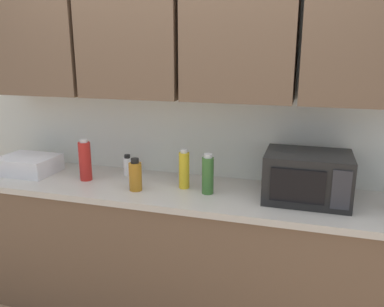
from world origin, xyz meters
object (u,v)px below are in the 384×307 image
at_px(dish_rack, 29,165).
at_px(bottle_green_oil, 208,175).
at_px(bottle_white_jar, 128,166).
at_px(bottle_yellow_mustard, 184,170).
at_px(bottle_amber_vinegar, 135,176).
at_px(bottle_red_sauce, 85,161).
at_px(microwave, 307,177).

bearing_deg(dish_rack, bottle_green_oil, -1.48).
bearing_deg(dish_rack, bottle_white_jar, 12.48).
bearing_deg(bottle_yellow_mustard, bottle_amber_vinegar, -154.79).
bearing_deg(bottle_red_sauce, bottle_yellow_mustard, 3.46).
distance_m(bottle_yellow_mustard, bottle_white_jar, 0.48).
relative_size(bottle_red_sauce, bottle_green_oil, 1.13).
height_order(microwave, bottle_white_jar, microwave).
relative_size(dish_rack, bottle_amber_vinegar, 1.85).
relative_size(bottle_amber_vinegar, bottle_yellow_mustard, 0.82).
bearing_deg(bottle_white_jar, bottle_green_oil, -16.77).
bearing_deg(dish_rack, bottle_amber_vinegar, -7.16).
distance_m(bottle_amber_vinegar, bottle_white_jar, 0.32).
distance_m(dish_rack, bottle_white_jar, 0.71).
height_order(dish_rack, bottle_yellow_mustard, bottle_yellow_mustard).
distance_m(bottle_amber_vinegar, bottle_yellow_mustard, 0.31).
relative_size(bottle_amber_vinegar, bottle_white_jar, 1.40).
height_order(bottle_amber_vinegar, bottle_red_sauce, bottle_red_sauce).
xyz_separation_m(bottle_green_oil, bottle_yellow_mustard, (-0.17, 0.05, -0.00)).
height_order(microwave, bottle_yellow_mustard, microwave).
height_order(microwave, bottle_green_oil, microwave).
distance_m(dish_rack, bottle_yellow_mustard, 1.16).
xyz_separation_m(bottle_green_oil, bottle_white_jar, (-0.63, 0.19, -0.05)).
bearing_deg(bottle_red_sauce, bottle_amber_vinegar, -12.33).
height_order(bottle_red_sauce, bottle_yellow_mustard, bottle_red_sauce).
relative_size(bottle_red_sauce, bottle_yellow_mustard, 1.12).
bearing_deg(bottle_red_sauce, microwave, 2.02).
xyz_separation_m(bottle_amber_vinegar, bottle_yellow_mustard, (0.28, 0.13, 0.02)).
bearing_deg(bottle_yellow_mustard, bottle_red_sauce, -176.54).
distance_m(microwave, dish_rack, 1.90).
bearing_deg(microwave, bottle_green_oil, -173.81).
relative_size(dish_rack, bottle_yellow_mustard, 1.52).
relative_size(bottle_red_sauce, bottle_white_jar, 1.91).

